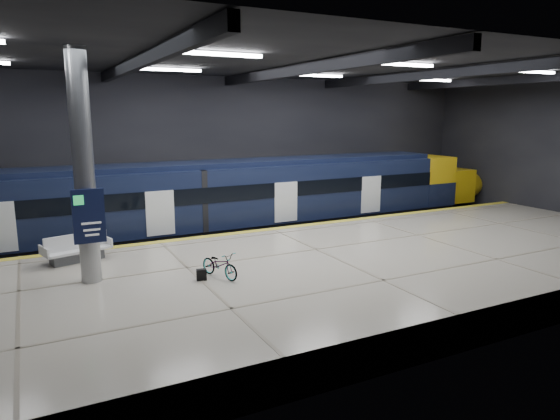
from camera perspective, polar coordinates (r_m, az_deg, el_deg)
ground at (r=20.08m, az=2.63°, el=-6.84°), size 30.00×30.00×0.00m
room_shell at (r=19.13m, az=2.77°, el=9.70°), size 30.10×16.10×8.05m
platform at (r=17.89m, az=6.63°, el=-7.31°), size 30.00×11.00×1.10m
safety_strip at (r=22.13m, az=-0.86°, el=-2.17°), size 30.00×0.40×0.01m
rails at (r=24.80m, az=-3.65°, el=-3.19°), size 30.00×1.52×0.16m
train at (r=24.46m, az=-3.35°, el=1.35°), size 29.40×2.84×3.79m
bench at (r=18.67m, az=-22.19°, el=-4.42°), size 2.38×1.48×0.98m
bicycle at (r=15.72m, az=-6.90°, el=-6.21°), size 1.09×1.67×0.83m
pannier_bag at (r=15.61m, az=-8.96°, el=-7.32°), size 0.33×0.24×0.35m
info_column at (r=15.74m, az=-21.49°, el=4.10°), size 0.90×0.78×6.90m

